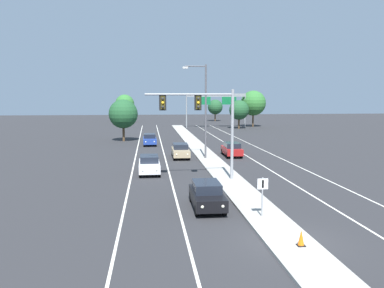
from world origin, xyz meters
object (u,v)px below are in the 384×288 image
(overhead_signal_mast, at_px, (205,115))
(tree_far_left_c, at_px, (125,104))
(car_receding_red, at_px, (232,149))
(car_oncoming_blue, at_px, (150,139))
(tree_far_left_a, at_px, (123,114))
(car_oncoming_black, at_px, (207,195))
(tree_far_right_b, at_px, (253,103))
(tree_far_right_a, at_px, (239,110))
(car_oncoming_tan, at_px, (180,151))
(tree_far_right_c, at_px, (215,107))
(median_sign_post, at_px, (262,191))
(car_oncoming_white, at_px, (149,164))
(street_lamp_median, at_px, (204,106))
(traffic_cone_median_nose, at_px, (301,238))
(highway_sign_gantry, at_px, (216,99))

(overhead_signal_mast, height_order, tree_far_left_c, overhead_signal_mast)
(overhead_signal_mast, distance_m, car_receding_red, 14.29)
(car_oncoming_blue, bearing_deg, tree_far_left_a, 126.60)
(car_oncoming_black, xyz_separation_m, tree_far_right_b, (19.84, 62.33, 4.49))
(car_oncoming_black, xyz_separation_m, tree_far_right_a, (15.54, 57.77, 3.13))
(car_oncoming_tan, xyz_separation_m, car_oncoming_blue, (-3.37, 11.85, 0.00))
(tree_far_right_b, bearing_deg, tree_far_right_a, -133.31)
(tree_far_left_c, relative_size, tree_far_right_c, 1.23)
(median_sign_post, relative_size, car_oncoming_white, 0.49)
(median_sign_post, bearing_deg, car_oncoming_blue, 100.23)
(overhead_signal_mast, height_order, car_oncoming_black, overhead_signal_mast)
(street_lamp_median, relative_size, traffic_cone_median_nose, 13.51)
(car_oncoming_blue, distance_m, highway_sign_gantry, 33.41)
(overhead_signal_mast, height_order, street_lamp_median, street_lamp_median)
(street_lamp_median, xyz_separation_m, tree_far_right_c, (12.46, 65.17, -1.90))
(car_oncoming_tan, bearing_deg, car_receding_red, 4.85)
(car_receding_red, height_order, tree_far_right_a, tree_far_right_a)
(tree_far_right_c, bearing_deg, car_oncoming_blue, -109.31)
(car_oncoming_white, bearing_deg, traffic_cone_median_nose, -69.58)
(car_oncoming_tan, distance_m, car_receding_red, 5.94)
(tree_far_right_b, bearing_deg, car_oncoming_tan, -114.94)
(traffic_cone_median_nose, xyz_separation_m, tree_far_right_c, (11.61, 90.35, 3.39))
(car_receding_red, bearing_deg, overhead_signal_mast, -111.27)
(car_oncoming_white, xyz_separation_m, highway_sign_gantry, (14.65, 49.88, 5.34))
(traffic_cone_median_nose, bearing_deg, car_oncoming_black, 115.23)
(car_oncoming_blue, height_order, tree_far_right_a, tree_far_right_a)
(street_lamp_median, relative_size, car_receding_red, 2.22)
(overhead_signal_mast, distance_m, car_oncoming_black, 8.77)
(tree_far_right_b, bearing_deg, overhead_signal_mast, -108.98)
(highway_sign_gantry, bearing_deg, traffic_cone_median_nose, -96.67)
(car_oncoming_tan, height_order, traffic_cone_median_nose, car_oncoming_tan)
(street_lamp_median, height_order, car_oncoming_black, street_lamp_median)
(tree_far_right_b, bearing_deg, tree_far_left_c, 145.37)
(car_oncoming_white, xyz_separation_m, car_receding_red, (9.37, 8.94, 0.00))
(street_lamp_median, relative_size, car_oncoming_white, 2.23)
(car_oncoming_blue, relative_size, tree_far_right_c, 0.75)
(overhead_signal_mast, xyz_separation_m, tree_far_right_a, (14.57, 50.30, -1.35))
(car_oncoming_black, height_order, tree_far_left_a, tree_far_left_a)
(car_oncoming_black, xyz_separation_m, tree_far_right_c, (14.84, 83.50, 3.08))
(car_oncoming_white, relative_size, car_receding_red, 1.00)
(tree_far_right_a, xyz_separation_m, tree_far_right_c, (-0.70, 25.73, -0.05))
(traffic_cone_median_nose, relative_size, tree_far_right_a, 0.12)
(car_oncoming_white, relative_size, car_oncoming_blue, 1.00)
(tree_far_left_a, bearing_deg, traffic_cone_median_nose, -76.39)
(tree_far_right_b, bearing_deg, street_lamp_median, -111.65)
(traffic_cone_median_nose, height_order, tree_far_right_b, tree_far_right_b)
(car_oncoming_blue, bearing_deg, car_oncoming_tan, -74.12)
(car_oncoming_blue, relative_size, tree_far_right_a, 0.74)
(street_lamp_median, relative_size, tree_far_left_c, 1.36)
(car_oncoming_tan, relative_size, tree_far_left_c, 0.61)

